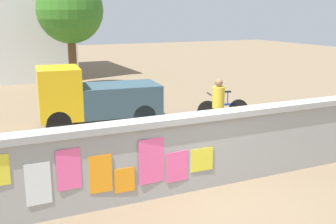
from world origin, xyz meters
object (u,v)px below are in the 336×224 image
(motorcycle, at_px, (118,148))
(bicycle_near, at_px, (232,143))
(auto_rickshaw_truck, at_px, (93,97))
(person_walking, at_px, (218,101))
(bicycle_far, at_px, (223,109))
(tree_roadside, at_px, (70,11))

(motorcycle, xyz_separation_m, bicycle_near, (2.68, -0.52, -0.10))
(auto_rickshaw_truck, relative_size, motorcycle, 1.96)
(bicycle_near, bearing_deg, auto_rickshaw_truck, 118.40)
(bicycle_near, height_order, person_walking, person_walking)
(bicycle_far, bearing_deg, auto_rickshaw_truck, 165.23)
(bicycle_far, bearing_deg, tree_roadside, 112.52)
(motorcycle, bearing_deg, bicycle_near, -11.00)
(auto_rickshaw_truck, relative_size, bicycle_far, 2.24)
(motorcycle, distance_m, tree_roadside, 10.73)
(auto_rickshaw_truck, xyz_separation_m, motorcycle, (-0.43, -3.65, -0.44))
(motorcycle, xyz_separation_m, tree_roadside, (1.25, 10.22, 3.03))
(auto_rickshaw_truck, distance_m, bicycle_far, 4.15)
(bicycle_near, distance_m, tree_roadside, 11.28)
(bicycle_near, xyz_separation_m, tree_roadside, (-1.44, 10.74, 3.13))
(auto_rickshaw_truck, xyz_separation_m, bicycle_far, (3.98, -1.05, -0.54))
(person_walking, bearing_deg, tree_roadside, 103.12)
(auto_rickshaw_truck, xyz_separation_m, bicycle_near, (2.26, -4.17, -0.54))
(person_walking, height_order, tree_roadside, tree_roadside)
(motorcycle, distance_m, person_walking, 3.60)
(bicycle_far, bearing_deg, motorcycle, -149.46)
(tree_roadside, bearing_deg, bicycle_near, -82.39)
(bicycle_near, distance_m, bicycle_far, 3.57)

